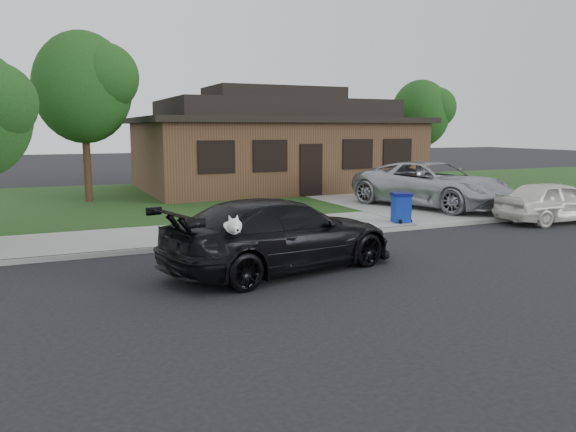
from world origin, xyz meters
name	(u,v)px	position (x,y,z in m)	size (l,w,h in m)	color
ground	(371,270)	(0.00, 0.00, 0.00)	(120.00, 120.00, 0.00)	black
sidewalk	(278,228)	(0.00, 5.00, 0.06)	(60.00, 3.00, 0.12)	gray
curb	(300,237)	(0.00, 3.50, 0.06)	(60.00, 0.12, 0.12)	gray
lawn	(203,197)	(0.00, 13.00, 0.07)	(60.00, 13.00, 0.13)	#193814
driveway	(365,198)	(6.00, 10.00, 0.07)	(4.50, 13.00, 0.14)	gray
sedan	(281,235)	(-1.71, 0.76, 0.74)	(5.45, 3.19, 1.48)	black
minivan	(432,184)	(6.52, 6.40, 0.94)	(2.66, 5.77, 1.60)	#ACAEB3
white_compact	(555,202)	(8.41, 2.80, 0.65)	(1.54, 3.82, 1.30)	silver
recycling_bin	(401,207)	(3.64, 4.15, 0.57)	(0.66, 0.66, 0.89)	navy
house	(274,145)	(4.00, 15.00, 2.13)	(12.60, 8.60, 4.65)	#422B1C
tree_0	(88,85)	(-4.34, 12.88, 4.48)	(3.78, 3.60, 6.34)	#332114
tree_1	(424,112)	(12.14, 14.40, 3.71)	(3.15, 3.00, 5.25)	#332114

